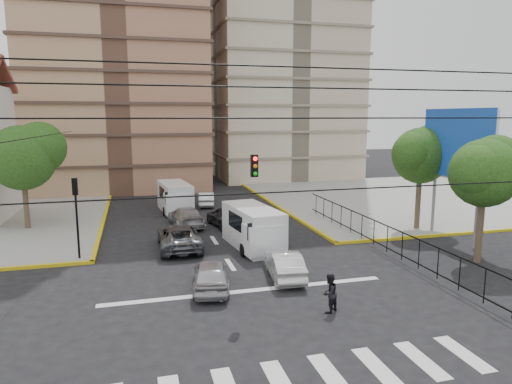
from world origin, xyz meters
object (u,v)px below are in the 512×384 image
object	(u,v)px
car_silver_front_left	(211,274)
pedestrian_crosswalk	(329,293)
van_left_lane	(175,198)
car_white_front_right	(284,264)
van_right_lane	(254,229)
traffic_light_nw	(76,205)

from	to	relation	value
car_silver_front_left	pedestrian_crosswalk	bearing A→B (deg)	147.78
van_left_lane	car_white_front_right	distance (m)	17.40
van_right_lane	car_silver_front_left	size ratio (longest dim) A/B	1.39
traffic_light_nw	car_white_front_right	world-z (taller)	traffic_light_nw
car_silver_front_left	pedestrian_crosswalk	xyz separation A→B (m)	(4.17, -3.69, 0.11)
van_left_lane	traffic_light_nw	bearing A→B (deg)	-124.67
van_right_lane	car_white_front_right	bearing A→B (deg)	-95.77
van_right_lane	car_white_front_right	size ratio (longest dim) A/B	1.39
traffic_light_nw	van_right_lane	distance (m)	9.99
car_white_front_right	pedestrian_crosswalk	distance (m)	4.29
van_right_lane	pedestrian_crosswalk	xyz separation A→B (m)	(0.63, -9.45, -0.39)
van_right_lane	pedestrian_crosswalk	size ratio (longest dim) A/B	3.55
van_right_lane	car_silver_front_left	world-z (taller)	van_right_lane
van_right_lane	car_silver_front_left	xyz separation A→B (m)	(-3.54, -5.76, -0.49)
traffic_light_nw	pedestrian_crosswalk	xyz separation A→B (m)	(10.43, -9.61, -2.32)
pedestrian_crosswalk	van_left_lane	bearing A→B (deg)	-111.19
car_silver_front_left	car_white_front_right	xyz separation A→B (m)	(3.69, 0.57, -0.02)
traffic_light_nw	car_silver_front_left	distance (m)	8.95
traffic_light_nw	car_silver_front_left	size ratio (longest dim) A/B	1.09
pedestrian_crosswalk	van_right_lane	bearing A→B (deg)	-118.58
traffic_light_nw	van_right_lane	world-z (taller)	traffic_light_nw
car_white_front_right	traffic_light_nw	bearing A→B (deg)	-21.55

